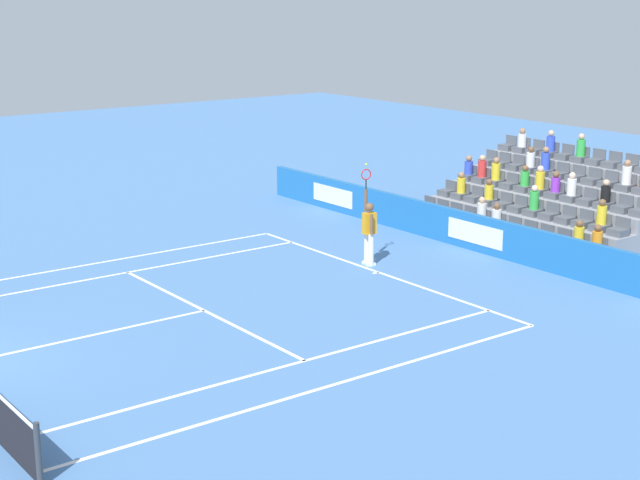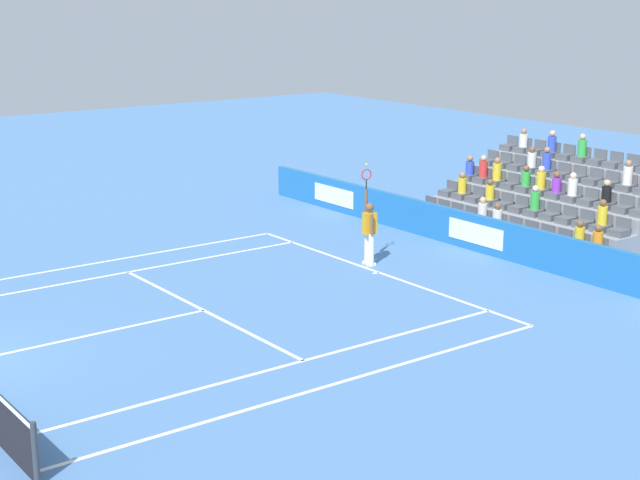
# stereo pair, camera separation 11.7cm
# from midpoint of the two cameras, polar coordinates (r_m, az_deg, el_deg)

# --- Properties ---
(line_baseline) EXTENTS (10.97, 0.10, 0.01)m
(line_baseline) POSITION_cam_midpoint_polar(r_m,az_deg,el_deg) (26.72, 3.57, -1.89)
(line_baseline) COLOR white
(line_baseline) RESTS_ON ground
(line_service) EXTENTS (8.23, 0.10, 0.01)m
(line_service) POSITION_cam_midpoint_polar(r_m,az_deg,el_deg) (23.70, -6.66, -4.10)
(line_service) COLOR white
(line_service) RESTS_ON ground
(line_centre_service) EXTENTS (0.10, 6.40, 0.01)m
(line_centre_service) POSITION_cam_midpoint_polar(r_m,az_deg,el_deg) (22.38, -13.79, -5.56)
(line_centre_service) COLOR white
(line_centre_service) RESTS_ON ground
(line_singles_sideline_left) EXTENTS (0.10, 11.89, 0.01)m
(line_singles_sideline_left) POSITION_cam_midpoint_polar(r_m,az_deg,el_deg) (27.02, -11.89, -2.00)
(line_singles_sideline_left) COLOR white
(line_singles_sideline_left) RESTS_ON ground
(line_singles_sideline_right) EXTENTS (0.10, 11.89, 0.01)m
(line_singles_sideline_right) POSITION_cam_midpoint_polar(r_m,az_deg,el_deg) (20.20, -1.87, -7.34)
(line_singles_sideline_right) COLOR white
(line_singles_sideline_right) RESTS_ON ground
(line_doubles_sideline_left) EXTENTS (0.10, 11.89, 0.01)m
(line_doubles_sideline_left) POSITION_cam_midpoint_polar(r_m,az_deg,el_deg) (28.22, -13.07, -1.36)
(line_doubles_sideline_left) COLOR white
(line_doubles_sideline_left) RESTS_ON ground
(line_doubles_sideline_right) EXTENTS (0.10, 11.89, 0.01)m
(line_doubles_sideline_right) POSITION_cam_midpoint_polar(r_m,az_deg,el_deg) (19.17, 0.50, -8.56)
(line_doubles_sideline_right) COLOR white
(line_doubles_sideline_right) RESTS_ON ground
(line_centre_mark) EXTENTS (0.10, 0.20, 0.01)m
(line_centre_mark) POSITION_cam_midpoint_polar(r_m,az_deg,el_deg) (26.66, 3.40, -1.93)
(line_centre_mark) COLOR white
(line_centre_mark) RESTS_ON ground
(sponsor_barrier) EXTENTS (20.59, 0.22, 1.08)m
(sponsor_barrier) POSITION_cam_midpoint_polar(r_m,az_deg,el_deg) (29.11, 9.33, 0.40)
(sponsor_barrier) COLOR #1E66AD
(sponsor_barrier) RESTS_ON ground
(tennis_player) EXTENTS (0.51, 0.40, 2.85)m
(tennis_player) POSITION_cam_midpoint_polar(r_m,az_deg,el_deg) (27.21, 3.02, 0.56)
(tennis_player) COLOR white
(tennis_player) RESTS_ON ground
(stadium_stand) EXTENTS (7.44, 4.75, 3.04)m
(stadium_stand) POSITION_cam_midpoint_polar(r_m,az_deg,el_deg) (31.65, 13.85, 1.82)
(stadium_stand) COLOR gray
(stadium_stand) RESTS_ON ground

